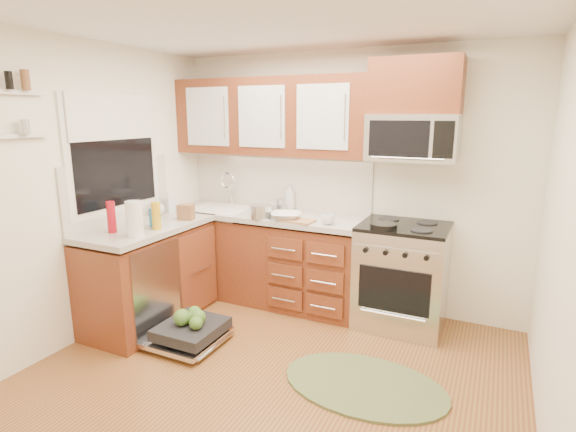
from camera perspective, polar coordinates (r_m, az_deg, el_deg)
The scene contains 37 objects.
floor at distance 3.42m, azimuth -3.58°, elevation -21.02°, with size 3.50×3.50×0.00m, color brown.
ceiling at distance 2.90m, azimuth -4.33°, elevation 24.69°, with size 3.50×3.50×0.00m, color white.
wall_back at distance 4.50m, azimuth 7.06°, elevation 4.39°, with size 3.50×0.04×2.50m, color white.
wall_left at distance 4.05m, azimuth -26.08°, elevation 2.26°, with size 0.04×3.50×2.50m, color white.
wall_right at distance 2.58m, azimuth 32.44°, elevation -3.83°, with size 0.04×3.50×2.50m, color white.
base_cabinet_back at distance 4.70m, azimuth -2.85°, elevation -5.52°, with size 2.05×0.60×0.85m, color #5A2514.
base_cabinet_left at distance 4.39m, azimuth -17.16°, elevation -7.44°, with size 0.60×1.25×0.85m, color #5A2514.
countertop_back at distance 4.56m, azimuth -2.98°, elevation 0.12°, with size 2.07×0.64×0.05m, color beige.
countertop_left at distance 4.25m, azimuth -17.48°, elevation -1.43°, with size 0.64×1.27×0.05m, color beige.
backsplash_back at distance 4.76m, azimuth -1.33°, elevation 4.47°, with size 2.05×0.02×0.57m, color beige.
backsplash_left at distance 4.39m, azimuth -20.59°, elevation 2.93°, with size 0.02×1.25×0.57m, color beige.
upper_cabinets at distance 4.57m, azimuth -2.30°, elevation 12.48°, with size 2.05×0.35×0.75m, color #5A2514, non-canonical shape.
cabinet_over_mw at distance 4.12m, azimuth 15.96°, elevation 15.60°, with size 0.76×0.35×0.47m, color #5A2514.
range at distance 4.22m, azimuth 14.23°, elevation -7.36°, with size 0.76×0.64×0.95m, color silver, non-canonical shape.
microwave at distance 4.09m, azimuth 15.52°, elevation 9.54°, with size 0.76×0.38×0.40m, color silver, non-canonical shape.
sink at distance 4.83m, azimuth -8.57°, elevation -0.50°, with size 0.62×0.50×0.26m, color white, non-canonical shape.
dishwasher at distance 4.00m, azimuth -12.62°, elevation -14.26°, with size 0.70×0.60×0.20m, color silver, non-canonical shape.
window at distance 4.33m, azimuth -21.19°, elevation 7.31°, with size 0.03×1.05×1.05m, color white, non-canonical shape.
window_blind at distance 4.30m, azimuth -21.31°, elevation 11.68°, with size 0.02×0.96×0.40m, color white.
shelf_upper at distance 3.77m, azimuth -31.22°, elevation 13.29°, with size 0.04×0.40×0.03m, color white.
shelf_lower at distance 3.77m, azimuth -30.69°, elevation 8.76°, with size 0.04×0.40×0.03m, color white.
rug at distance 3.47m, azimuth 9.65°, elevation -20.37°, with size 1.18×0.77×0.02m, color #5D683B, non-canonical shape.
skillet at distance 3.91m, azimuth 12.03°, elevation -1.23°, with size 0.23×0.23×0.04m, color black.
stock_pot at distance 4.32m, azimuth -3.48°, elevation 0.62°, with size 0.22×0.22×0.13m, color silver.
cutting_board at distance 4.16m, azimuth 1.25°, elevation -0.61°, with size 0.30×0.19×0.02m, color tan.
canister at distance 4.53m, azimuth -1.06°, elevation 1.32°, with size 0.09×0.09×0.15m, color silver.
paper_towel_roll at distance 3.84m, azimuth -18.91°, elevation -0.36°, with size 0.13×0.13×0.29m, color white.
mustard_bottle at distance 4.03m, azimuth -16.38°, elevation 0.02°, with size 0.08×0.08×0.24m, color gold.
red_bottle at distance 4.04m, azimuth -21.51°, elevation -0.13°, with size 0.07×0.07×0.27m, color #AD0E1C.
wooden_box at distance 4.35m, azimuth -12.83°, elevation 0.49°, with size 0.14×0.10×0.14m, color brown.
blue_carton at distance 4.13m, azimuth -16.53°, elevation -0.23°, with size 0.10×0.06×0.16m, color teal.
bowl_a at distance 4.24m, azimuth -0.26°, elevation -0.02°, with size 0.29×0.29×0.07m, color #999999.
bowl_b at distance 4.59m, azimuth -3.39°, elevation 1.01°, with size 0.25×0.25×0.08m, color #999999.
cup at distance 4.07m, azimuth 5.11°, elevation -0.41°, with size 0.12×0.12×0.10m, color #999999.
soap_bottle_a at distance 4.66m, azimuth 0.24°, elevation 2.50°, with size 0.11×0.11×0.28m, color #999999.
soap_bottle_b at distance 4.72m, azimuth -14.90°, elevation 1.73°, with size 0.09×0.10×0.21m, color #999999.
soap_bottle_c at distance 4.60m, azimuth -16.25°, elevation 1.16°, with size 0.14×0.14×0.18m, color #999999.
Camera 1 is at (1.39, -2.47, 1.90)m, focal length 28.00 mm.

